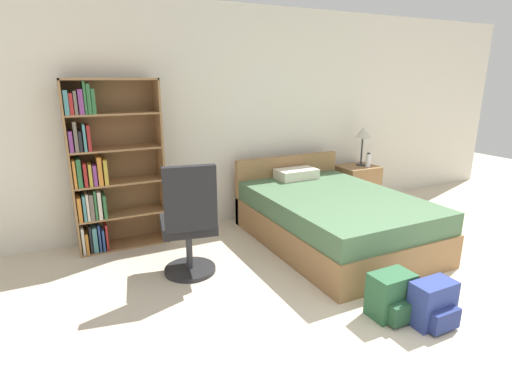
# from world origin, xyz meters

# --- Properties ---
(ground_plane) EXTENTS (14.00, 14.00, 0.00)m
(ground_plane) POSITION_xyz_m (0.00, 0.00, 0.00)
(ground_plane) COLOR beige
(wall_back) EXTENTS (9.00, 0.06, 2.60)m
(wall_back) POSITION_xyz_m (0.00, 3.23, 1.30)
(wall_back) COLOR silver
(wall_back) RESTS_ON ground_plane
(bookshelf) EXTENTS (0.92, 0.32, 1.77)m
(bookshelf) POSITION_xyz_m (-1.68, 2.97, 0.88)
(bookshelf) COLOR olive
(bookshelf) RESTS_ON ground_plane
(bed) EXTENTS (1.45, 2.09, 0.81)m
(bed) POSITION_xyz_m (0.53, 2.04, 0.29)
(bed) COLOR olive
(bed) RESTS_ON ground_plane
(office_chair) EXTENTS (0.56, 0.63, 1.09)m
(office_chair) POSITION_xyz_m (-1.12, 1.94, 0.51)
(office_chair) COLOR #232326
(office_chair) RESTS_ON ground_plane
(nightstand) EXTENTS (0.53, 0.47, 0.59)m
(nightstand) POSITION_xyz_m (1.61, 2.90, 0.29)
(nightstand) COLOR olive
(nightstand) RESTS_ON ground_plane
(table_lamp) EXTENTS (0.22, 0.22, 0.53)m
(table_lamp) POSITION_xyz_m (1.69, 2.93, 1.02)
(table_lamp) COLOR #333333
(table_lamp) RESTS_ON nightstand
(water_bottle) EXTENTS (0.06, 0.06, 0.20)m
(water_bottle) POSITION_xyz_m (1.69, 2.79, 0.68)
(water_bottle) COLOR silver
(water_bottle) RESTS_ON nightstand
(backpack_green) EXTENTS (0.33, 0.29, 0.35)m
(backpack_green) POSITION_xyz_m (0.07, 0.64, 0.17)
(backpack_green) COLOR #2D603D
(backpack_green) RESTS_ON ground_plane
(backpack_blue) EXTENTS (0.33, 0.25, 0.34)m
(backpack_blue) POSITION_xyz_m (0.26, 0.42, 0.16)
(backpack_blue) COLOR navy
(backpack_blue) RESTS_ON ground_plane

